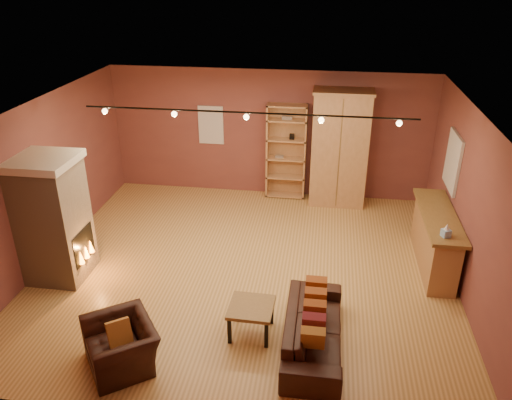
% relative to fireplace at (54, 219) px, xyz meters
% --- Properties ---
extents(floor, '(7.00, 7.00, 0.00)m').
position_rel_fireplace_xyz_m(floor, '(3.04, 0.60, -1.06)').
color(floor, '#A5783A').
rests_on(floor, ground).
extents(ceiling, '(7.00, 7.00, 0.00)m').
position_rel_fireplace_xyz_m(ceiling, '(3.04, 0.60, 1.74)').
color(ceiling, brown).
rests_on(ceiling, back_wall).
extents(back_wall, '(7.00, 0.02, 2.80)m').
position_rel_fireplace_xyz_m(back_wall, '(3.04, 3.85, 0.34)').
color(back_wall, brown).
rests_on(back_wall, floor).
extents(left_wall, '(0.02, 6.50, 2.80)m').
position_rel_fireplace_xyz_m(left_wall, '(-0.46, 0.60, 0.34)').
color(left_wall, brown).
rests_on(left_wall, floor).
extents(right_wall, '(0.02, 6.50, 2.80)m').
position_rel_fireplace_xyz_m(right_wall, '(6.54, 0.60, 0.34)').
color(right_wall, brown).
rests_on(right_wall, floor).
extents(fireplace, '(1.01, 0.98, 2.12)m').
position_rel_fireplace_xyz_m(fireplace, '(0.00, 0.00, 0.00)').
color(fireplace, tan).
rests_on(fireplace, floor).
extents(back_window, '(0.56, 0.04, 0.86)m').
position_rel_fireplace_xyz_m(back_window, '(1.74, 3.83, 0.49)').
color(back_window, silver).
rests_on(back_window, back_wall).
extents(bookcase, '(0.86, 0.34, 2.11)m').
position_rel_fireplace_xyz_m(bookcase, '(3.44, 3.74, 0.01)').
color(bookcase, tan).
rests_on(bookcase, floor).
extents(armoire, '(1.23, 0.70, 2.50)m').
position_rel_fireplace_xyz_m(armoire, '(4.58, 3.53, 0.19)').
color(armoire, tan).
rests_on(armoire, floor).
extents(bar_counter, '(0.57, 2.08, 1.00)m').
position_rel_fireplace_xyz_m(bar_counter, '(6.24, 1.20, -0.55)').
color(bar_counter, '#B08150').
rests_on(bar_counter, floor).
extents(tissue_box, '(0.17, 0.17, 0.23)m').
position_rel_fireplace_xyz_m(tissue_box, '(6.19, 0.43, 0.03)').
color(tissue_box, '#88B3D9').
rests_on(tissue_box, bar_counter).
extents(right_window, '(0.05, 0.90, 1.00)m').
position_rel_fireplace_xyz_m(right_window, '(6.51, 2.00, 0.59)').
color(right_window, silver).
rests_on(right_window, right_wall).
extents(loveseat, '(0.57, 1.95, 0.79)m').
position_rel_fireplace_xyz_m(loveseat, '(4.27, -1.17, -0.66)').
color(loveseat, black).
rests_on(loveseat, floor).
extents(armchair, '(1.06, 1.13, 0.83)m').
position_rel_fireplace_xyz_m(armchair, '(1.81, -1.86, -0.64)').
color(armchair, black).
rests_on(armchair, floor).
extents(coffee_table, '(0.63, 0.63, 0.47)m').
position_rel_fireplace_xyz_m(coffee_table, '(3.39, -1.01, -0.66)').
color(coffee_table, olive).
rests_on(coffee_table, floor).
extents(track_rail, '(5.20, 0.09, 0.13)m').
position_rel_fireplace_xyz_m(track_rail, '(3.04, 0.80, 1.63)').
color(track_rail, black).
rests_on(track_rail, ceiling).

